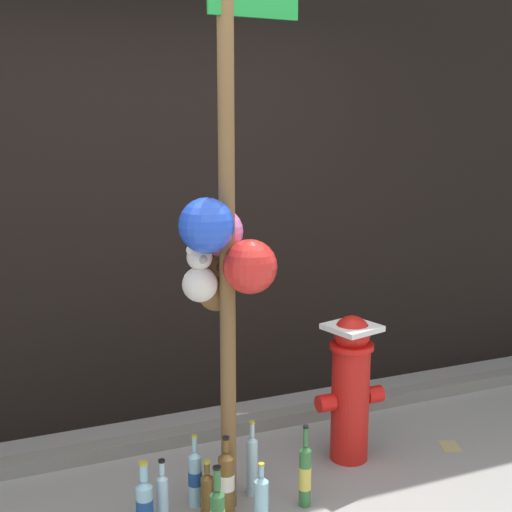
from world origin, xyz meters
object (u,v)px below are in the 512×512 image
at_px(fire_hydrant, 351,385).
at_px(bottle_7, 145,503).
at_px(bottle_1, 207,492).
at_px(bottle_5, 252,464).
at_px(memorial_post, 223,199).
at_px(bottle_6, 305,475).
at_px(bottle_8, 226,482).
at_px(bottle_3, 195,477).
at_px(bottle_2, 261,497).
at_px(bottle_4, 163,496).

height_order(fire_hydrant, bottle_7, fire_hydrant).
height_order(bottle_1, bottle_5, bottle_5).
bearing_deg(bottle_7, memorial_post, 7.65).
xyz_separation_m(bottle_6, bottle_8, (-0.39, 0.07, 0.01)).
distance_m(bottle_1, bottle_5, 0.29).
distance_m(memorial_post, bottle_1, 1.41).
distance_m(memorial_post, bottle_8, 1.35).
distance_m(bottle_7, bottle_8, 0.39).
bearing_deg(bottle_8, fire_hydrant, 17.78).
xyz_separation_m(bottle_5, bottle_6, (0.20, -0.20, -0.00)).
bearing_deg(bottle_6, bottle_3, 156.56).
distance_m(bottle_2, bottle_4, 0.47).
xyz_separation_m(memorial_post, bottle_8, (-0.03, -0.09, -1.35)).
bearing_deg(bottle_4, bottle_2, -21.42).
relative_size(bottle_4, bottle_7, 0.93).
xyz_separation_m(bottle_2, bottle_6, (0.25, 0.03, 0.05)).
bearing_deg(bottle_8, bottle_1, 151.30).
height_order(bottle_3, bottle_5, bottle_5).
distance_m(bottle_5, bottle_8, 0.23).
height_order(memorial_post, bottle_6, memorial_post).
relative_size(bottle_1, bottle_6, 0.66).
height_order(fire_hydrant, bottle_8, fire_hydrant).
bearing_deg(bottle_1, bottle_8, -28.70).
bearing_deg(bottle_3, memorial_post, -21.85).
distance_m(bottle_2, bottle_6, 0.25).
height_order(bottle_4, bottle_8, bottle_8).
bearing_deg(bottle_8, bottle_5, 33.64).
bearing_deg(bottle_3, bottle_6, -23.44).
xyz_separation_m(memorial_post, bottle_2, (0.11, -0.19, -1.40)).
height_order(bottle_1, bottle_2, bottle_2).
bearing_deg(fire_hydrant, bottle_3, -172.39).
bearing_deg(fire_hydrant, bottle_7, -168.98).
height_order(fire_hydrant, bottle_3, fire_hydrant).
bearing_deg(bottle_5, bottle_4, -172.99).
distance_m(memorial_post, bottle_6, 1.41).
relative_size(memorial_post, bottle_6, 6.91).
bearing_deg(bottle_4, bottle_5, 7.01).
height_order(bottle_3, bottle_6, bottle_6).
bearing_deg(bottle_2, bottle_6, 7.23).
xyz_separation_m(bottle_1, bottle_5, (0.27, 0.08, 0.05)).
bearing_deg(memorial_post, bottle_1, -159.29).
bearing_deg(bottle_2, fire_hydrant, 28.13).
bearing_deg(bottle_8, bottle_6, -10.68).
bearing_deg(bottle_5, fire_hydrant, 12.42).
xyz_separation_m(bottle_2, bottle_7, (-0.53, 0.13, 0.02)).
height_order(bottle_5, bottle_7, bottle_5).
bearing_deg(bottle_3, bottle_5, -3.13).
relative_size(bottle_3, bottle_4, 1.18).
bearing_deg(bottle_5, bottle_2, -102.14).
xyz_separation_m(bottle_1, bottle_6, (0.47, -0.12, 0.05)).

